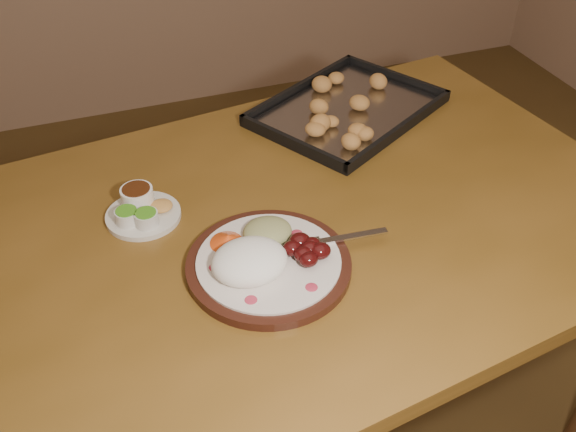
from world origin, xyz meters
name	(u,v)px	position (x,y,z in m)	size (l,w,h in m)	color
dining_table	(270,263)	(-0.05, 0.11, 0.65)	(1.61, 1.09, 0.75)	brown
dinner_plate	(265,259)	(-0.10, 0.00, 0.77)	(0.37, 0.29, 0.07)	#32150E
condiment_saucer	(141,210)	(-0.27, 0.22, 0.77)	(0.14, 0.14, 0.05)	beige
baking_tray	(347,108)	(0.26, 0.44, 0.76)	(0.52, 0.48, 0.04)	black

